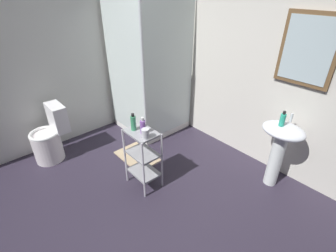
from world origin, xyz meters
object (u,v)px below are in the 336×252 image
(pedestal_sink, at_px, (280,143))
(bath_mat, at_px, (137,156))
(body_wash_bottle_green, at_px, (133,123))
(storage_cart, at_px, (143,154))
(toilet, at_px, (50,138))
(conditioner_bottle_purple, at_px, (143,126))
(shower_stall, at_px, (150,104))
(rinse_cup, at_px, (145,134))
(hand_soap_bottle, at_px, (283,119))

(pedestal_sink, bearing_deg, bath_mat, -148.43)
(body_wash_bottle_green, bearing_deg, bath_mat, 145.74)
(pedestal_sink, bearing_deg, storage_cart, -131.14)
(toilet, height_order, conditioner_bottle_purple, conditioner_bottle_purple)
(shower_stall, xyz_separation_m, conditioner_bottle_purple, (1.00, -0.86, 0.36))
(bath_mat, bearing_deg, toilet, -131.54)
(shower_stall, distance_m, conditioner_bottle_purple, 1.37)
(conditioner_bottle_purple, relative_size, body_wash_bottle_green, 0.94)
(body_wash_bottle_green, height_order, rinse_cup, body_wash_bottle_green)
(body_wash_bottle_green, bearing_deg, storage_cart, 23.39)
(hand_soap_bottle, distance_m, body_wash_bottle_green, 1.58)
(pedestal_sink, height_order, storage_cart, pedestal_sink)
(conditioner_bottle_purple, distance_m, rinse_cup, 0.11)
(pedestal_sink, relative_size, conditioner_bottle_purple, 4.32)
(pedestal_sink, xyz_separation_m, toilet, (-2.27, -1.79, -0.26))
(shower_stall, height_order, pedestal_sink, shower_stall)
(storage_cart, relative_size, conditioner_bottle_purple, 3.95)
(toilet, xyz_separation_m, storage_cart, (1.26, 0.63, 0.12))
(toilet, height_order, bath_mat, toilet)
(storage_cart, distance_m, rinse_cup, 0.38)
(conditioner_bottle_purple, height_order, body_wash_bottle_green, body_wash_bottle_green)
(pedestal_sink, distance_m, storage_cart, 1.55)
(pedestal_sink, distance_m, body_wash_bottle_green, 1.64)
(pedestal_sink, height_order, toilet, pedestal_sink)
(hand_soap_bottle, xyz_separation_m, bath_mat, (-1.48, -0.89, -0.88))
(toilet, relative_size, conditioner_bottle_purple, 4.06)
(hand_soap_bottle, height_order, bath_mat, hand_soap_bottle)
(pedestal_sink, bearing_deg, shower_stall, -171.43)
(storage_cart, bearing_deg, shower_stall, 138.32)
(storage_cart, xyz_separation_m, body_wash_bottle_green, (-0.09, -0.04, 0.39))
(pedestal_sink, relative_size, rinse_cup, 7.52)
(shower_stall, relative_size, conditioner_bottle_purple, 10.67)
(rinse_cup, relative_size, bath_mat, 0.18)
(shower_stall, bearing_deg, toilet, -101.01)
(pedestal_sink, relative_size, storage_cart, 1.09)
(pedestal_sink, xyz_separation_m, storage_cart, (-1.01, -1.16, -0.14))
(shower_stall, distance_m, rinse_cup, 1.46)
(bath_mat, bearing_deg, rinse_cup, -24.26)
(toilet, xyz_separation_m, body_wash_bottle_green, (1.17, 0.59, 0.51))
(pedestal_sink, height_order, rinse_cup, rinse_cup)
(rinse_cup, bearing_deg, hand_soap_bottle, 53.71)
(toilet, relative_size, body_wash_bottle_green, 3.83)
(hand_soap_bottle, relative_size, rinse_cup, 1.59)
(pedestal_sink, distance_m, hand_soap_bottle, 0.31)
(hand_soap_bottle, height_order, body_wash_bottle_green, hand_soap_bottle)
(shower_stall, distance_m, storage_cart, 1.29)
(storage_cart, bearing_deg, pedestal_sink, 48.86)
(storage_cart, relative_size, hand_soap_bottle, 4.31)
(hand_soap_bottle, bearing_deg, storage_cart, -131.29)
(body_wash_bottle_green, bearing_deg, toilet, -153.16)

